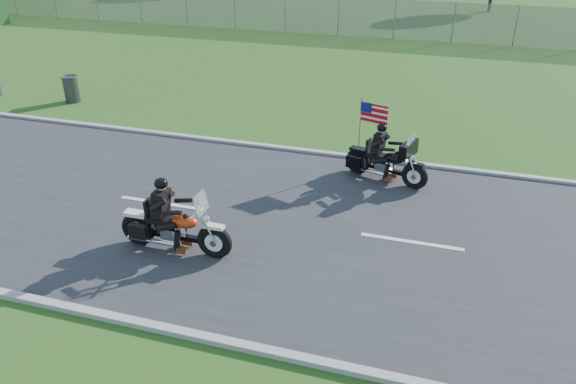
% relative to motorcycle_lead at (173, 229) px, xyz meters
% --- Properties ---
extents(ground, '(420.00, 420.00, 0.00)m').
position_rel_motorcycle_lead_xyz_m(ground, '(0.77, 1.72, -0.54)').
color(ground, '#244716').
rests_on(ground, ground).
extents(road, '(120.00, 8.00, 0.04)m').
position_rel_motorcycle_lead_xyz_m(road, '(0.77, 1.72, -0.52)').
color(road, '#28282B').
rests_on(road, ground).
extents(curb_north, '(120.00, 0.18, 0.12)m').
position_rel_motorcycle_lead_xyz_m(curb_north, '(0.77, 5.77, -0.49)').
color(curb_north, '#9E9B93').
rests_on(curb_north, ground).
extents(curb_south, '(120.00, 0.18, 0.12)m').
position_rel_motorcycle_lead_xyz_m(curb_south, '(0.77, -2.33, -0.49)').
color(curb_south, '#9E9B93').
rests_on(curb_south, ground).
extents(fence, '(60.00, 0.03, 2.00)m').
position_rel_motorcycle_lead_xyz_m(fence, '(-4.23, 21.72, 0.46)').
color(fence, gray).
rests_on(fence, ground).
extents(motorcycle_lead, '(2.52, 0.59, 1.70)m').
position_rel_motorcycle_lead_xyz_m(motorcycle_lead, '(0.00, 0.00, 0.00)').
color(motorcycle_lead, black).
rests_on(motorcycle_lead, ground).
extents(motorcycle_follow, '(2.28, 1.09, 1.95)m').
position_rel_motorcycle_lead_xyz_m(motorcycle_follow, '(3.76, 4.59, 0.00)').
color(motorcycle_follow, black).
rests_on(motorcycle_follow, ground).
extents(trash_can, '(0.63, 0.63, 0.92)m').
position_rel_motorcycle_lead_xyz_m(trash_can, '(-8.12, 7.83, -0.07)').
color(trash_can, '#343439').
rests_on(trash_can, ground).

